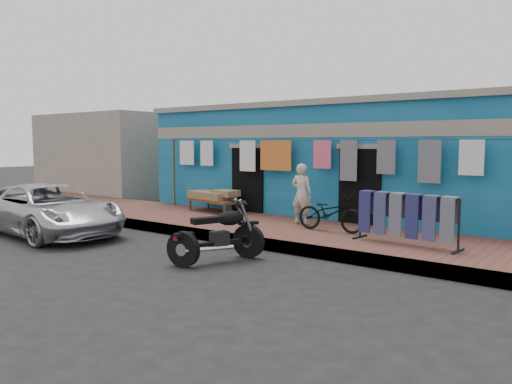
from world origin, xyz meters
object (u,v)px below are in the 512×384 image
(car, at_px, (48,209))
(seated_person, at_px, (302,194))
(bicycle, at_px, (331,209))
(motorcycle, at_px, (217,233))
(jeans_rack, at_px, (406,218))
(charpoy, at_px, (216,201))

(car, bearing_deg, seated_person, -48.61)
(seated_person, height_order, bicycle, seated_person)
(motorcycle, xyz_separation_m, jeans_rack, (2.64, 2.56, 0.21))
(motorcycle, bearing_deg, seated_person, 115.79)
(charpoy, bearing_deg, car, -112.70)
(car, bearing_deg, bicycle, -57.60)
(seated_person, distance_m, motorcycle, 3.52)
(bicycle, relative_size, motorcycle, 0.86)
(car, distance_m, jeans_rack, 8.35)
(bicycle, bearing_deg, seated_person, 63.36)
(motorcycle, distance_m, jeans_rack, 3.69)
(motorcycle, bearing_deg, car, -155.46)
(bicycle, distance_m, jeans_rack, 1.94)
(charpoy, bearing_deg, bicycle, -10.78)
(seated_person, bearing_deg, charpoy, -9.34)
(jeans_rack, bearing_deg, bicycle, 167.76)
(jeans_rack, bearing_deg, charpoy, 168.76)
(car, bearing_deg, charpoy, -19.90)
(bicycle, xyz_separation_m, jeans_rack, (1.90, -0.41, 0.01))
(seated_person, distance_m, bicycle, 1.21)
(car, distance_m, motorcycle, 5.19)
(charpoy, relative_size, jeans_rack, 0.90)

